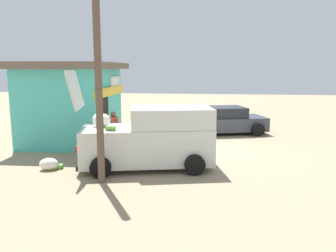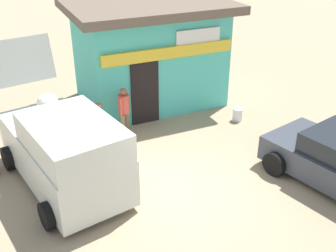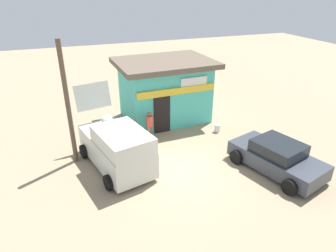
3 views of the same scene
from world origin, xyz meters
name	(u,v)px [view 2 (image 2 of 3)]	position (x,y,z in m)	size (l,w,h in m)	color
ground_plane	(180,189)	(0.00, 0.00, 0.00)	(60.00, 60.00, 0.00)	#9E896B
storefront_bar	(149,52)	(1.17, 5.39, 1.77)	(5.39, 4.19, 3.44)	#4CC6B7
delivery_van	(64,150)	(-2.48, 1.24, 0.98)	(2.91, 4.72, 3.14)	silver
vendor_standing	(124,109)	(-0.45, 3.09, 0.89)	(0.47, 0.48, 1.55)	#726047
customer_bending	(87,117)	(-1.55, 3.10, 0.82)	(0.78, 0.73, 1.30)	navy
unloaded_banana_pile	(26,128)	(-3.19, 4.41, 0.17)	(0.76, 0.75, 0.38)	silver
paint_bucket	(237,115)	(3.22, 2.73, 0.20)	(0.30, 0.30, 0.41)	silver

